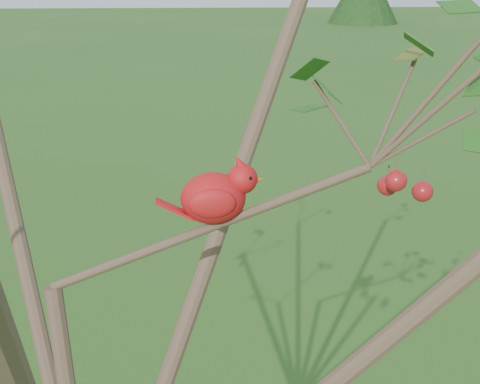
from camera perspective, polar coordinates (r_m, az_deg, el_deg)
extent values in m
sphere|color=#A2161A|center=(1.29, 15.31, 0.05)|extent=(0.04, 0.04, 0.04)
sphere|color=#A2161A|center=(1.31, 12.47, 0.55)|extent=(0.04, 0.04, 0.04)
sphere|color=#A2161A|center=(1.23, 13.17, 0.96)|extent=(0.04, 0.04, 0.04)
ellipsoid|color=red|center=(1.24, -2.30, -0.53)|extent=(0.13, 0.10, 0.10)
sphere|color=red|center=(1.23, 0.21, 1.14)|extent=(0.06, 0.06, 0.06)
cone|color=red|center=(1.22, -0.01, 2.39)|extent=(0.04, 0.03, 0.04)
cone|color=#D85914|center=(1.24, 1.51, 1.06)|extent=(0.03, 0.02, 0.02)
ellipsoid|color=black|center=(1.24, 1.07, 1.01)|extent=(0.02, 0.03, 0.03)
cube|color=red|center=(1.24, -5.53, -1.48)|extent=(0.07, 0.03, 0.04)
ellipsoid|color=red|center=(1.27, -2.65, 0.14)|extent=(0.09, 0.03, 0.06)
ellipsoid|color=red|center=(1.20, -2.37, -1.01)|extent=(0.09, 0.03, 0.06)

